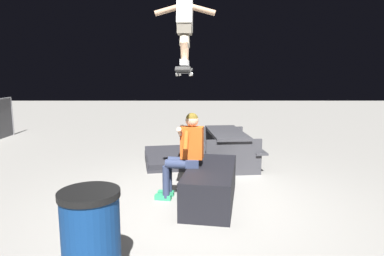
{
  "coord_description": "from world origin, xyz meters",
  "views": [
    {
      "loc": [
        -4.78,
        0.1,
        1.98
      ],
      "look_at": [
        0.27,
        0.1,
        1.15
      ],
      "focal_mm": 31.19,
      "sensor_mm": 36.0,
      "label": 1
    }
  ],
  "objects_px": {
    "person_sitting_on_ledge": "(185,151)",
    "trash_bin": "(91,238)",
    "skateboard": "(185,71)",
    "skater_airborne": "(185,22)",
    "kicker_ramp": "(169,162)",
    "ledge_box_main": "(211,185)",
    "picnic_table_back": "(226,143)"
  },
  "relations": [
    {
      "from": "picnic_table_back",
      "to": "trash_bin",
      "type": "bearing_deg",
      "value": 158.16
    },
    {
      "from": "ledge_box_main",
      "to": "picnic_table_back",
      "type": "bearing_deg",
      "value": -12.06
    },
    {
      "from": "ledge_box_main",
      "to": "person_sitting_on_ledge",
      "type": "distance_m",
      "value": 0.66
    },
    {
      "from": "skateboard",
      "to": "picnic_table_back",
      "type": "relative_size",
      "value": 0.56
    },
    {
      "from": "kicker_ramp",
      "to": "skateboard",
      "type": "bearing_deg",
      "value": -169.76
    },
    {
      "from": "skateboard",
      "to": "skater_airborne",
      "type": "xyz_separation_m",
      "value": [
        0.06,
        -0.0,
        0.69
      ]
    },
    {
      "from": "kicker_ramp",
      "to": "ledge_box_main",
      "type": "bearing_deg",
      "value": -159.68
    },
    {
      "from": "skateboard",
      "to": "picnic_table_back",
      "type": "bearing_deg",
      "value": -21.12
    },
    {
      "from": "person_sitting_on_ledge",
      "to": "trash_bin",
      "type": "distance_m",
      "value": 2.36
    },
    {
      "from": "skater_airborne",
      "to": "ledge_box_main",
      "type": "bearing_deg",
      "value": -87.77
    },
    {
      "from": "person_sitting_on_ledge",
      "to": "kicker_ramp",
      "type": "relative_size",
      "value": 1.0
    },
    {
      "from": "kicker_ramp",
      "to": "trash_bin",
      "type": "bearing_deg",
      "value": 174.16
    },
    {
      "from": "skateboard",
      "to": "trash_bin",
      "type": "height_order",
      "value": "skateboard"
    },
    {
      "from": "person_sitting_on_ledge",
      "to": "kicker_ramp",
      "type": "xyz_separation_m",
      "value": [
        2.05,
        0.4,
        -0.72
      ]
    },
    {
      "from": "skater_airborne",
      "to": "kicker_ramp",
      "type": "relative_size",
      "value": 0.81
    },
    {
      "from": "skater_airborne",
      "to": "skateboard",
      "type": "bearing_deg",
      "value": 177.68
    },
    {
      "from": "ledge_box_main",
      "to": "skater_airborne",
      "type": "distance_m",
      "value": 2.46
    },
    {
      "from": "person_sitting_on_ledge",
      "to": "trash_bin",
      "type": "relative_size",
      "value": 1.5
    },
    {
      "from": "kicker_ramp",
      "to": "picnic_table_back",
      "type": "bearing_deg",
      "value": -91.17
    },
    {
      "from": "person_sitting_on_ledge",
      "to": "trash_bin",
      "type": "height_order",
      "value": "person_sitting_on_ledge"
    },
    {
      "from": "ledge_box_main",
      "to": "person_sitting_on_ledge",
      "type": "relative_size",
      "value": 1.23
    },
    {
      "from": "skateboard",
      "to": "kicker_ramp",
      "type": "bearing_deg",
      "value": 10.24
    },
    {
      "from": "skater_airborne",
      "to": "trash_bin",
      "type": "bearing_deg",
      "value": 157.88
    },
    {
      "from": "ledge_box_main",
      "to": "person_sitting_on_ledge",
      "type": "height_order",
      "value": "person_sitting_on_ledge"
    },
    {
      "from": "person_sitting_on_ledge",
      "to": "skateboard",
      "type": "relative_size",
      "value": 1.35
    },
    {
      "from": "person_sitting_on_ledge",
      "to": "ledge_box_main",
      "type": "bearing_deg",
      "value": -105.23
    },
    {
      "from": "ledge_box_main",
      "to": "trash_bin",
      "type": "height_order",
      "value": "trash_bin"
    },
    {
      "from": "skateboard",
      "to": "kicker_ramp",
      "type": "relative_size",
      "value": 0.74
    },
    {
      "from": "ledge_box_main",
      "to": "trash_bin",
      "type": "bearing_deg",
      "value": 149.34
    },
    {
      "from": "ledge_box_main",
      "to": "skateboard",
      "type": "distance_m",
      "value": 1.79
    },
    {
      "from": "ledge_box_main",
      "to": "picnic_table_back",
      "type": "relative_size",
      "value": 0.94
    },
    {
      "from": "kicker_ramp",
      "to": "person_sitting_on_ledge",
      "type": "bearing_deg",
      "value": -169.01
    }
  ]
}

